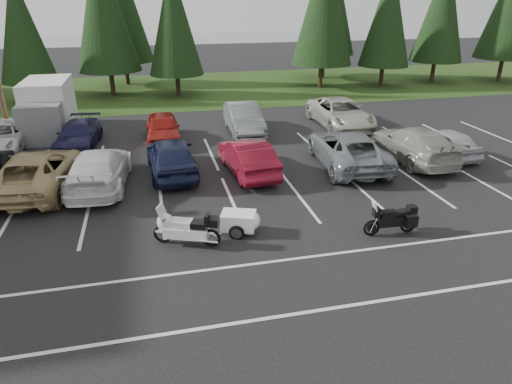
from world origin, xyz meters
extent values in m
plane|color=black|center=(0.00, 0.00, 0.00)|extent=(120.00, 120.00, 0.00)
cube|color=#253B12|center=(0.00, 24.00, 0.01)|extent=(80.00, 16.00, 0.01)
cube|color=slate|center=(4.00, 55.00, 0.00)|extent=(70.00, 50.00, 0.02)
cube|color=silver|center=(0.00, 2.00, 0.00)|extent=(32.00, 16.00, 0.01)
cylinder|color=#332316|center=(-10.50, 21.40, 1.06)|extent=(0.36, 0.36, 2.11)
cone|color=black|center=(-10.50, 21.40, 5.28)|extent=(3.87, 3.87, 7.48)
cylinder|color=#332316|center=(-5.00, 22.90, 1.31)|extent=(0.36, 0.36, 2.62)
cone|color=black|center=(-5.00, 22.90, 6.54)|extent=(4.80, 4.80, 9.27)
cylinder|color=#332316|center=(0.00, 21.60, 1.13)|extent=(0.36, 0.36, 2.26)
cone|color=black|center=(0.00, 21.60, 5.64)|extent=(4.14, 4.14, 7.99)
cylinder|color=#332316|center=(12.00, 22.10, 1.34)|extent=(0.36, 0.36, 2.69)
cone|color=black|center=(12.00, 22.10, 6.72)|extent=(4.93, 4.93, 9.52)
cylinder|color=#332316|center=(17.50, 21.80, 1.16)|extent=(0.36, 0.36, 2.33)
cone|color=black|center=(17.50, 21.80, 5.82)|extent=(4.27, 4.27, 8.24)
cylinder|color=#332316|center=(23.00, 22.60, 1.24)|extent=(0.36, 0.36, 2.47)
cone|color=black|center=(23.00, 22.60, 6.18)|extent=(4.53, 4.53, 8.76)
cylinder|color=#332316|center=(29.00, 21.30, 1.42)|extent=(0.36, 0.36, 2.83)
cylinder|color=#332316|center=(-4.00, 27.50, 1.36)|extent=(0.36, 0.36, 2.71)
cone|color=black|center=(-4.00, 27.50, 6.78)|extent=(4.97, 4.97, 9.61)
cylinder|color=#332316|center=(14.00, 26.80, 1.50)|extent=(0.36, 0.36, 3.00)
imported|color=tan|center=(-7.02, 4.01, 0.82)|extent=(3.24, 6.09, 1.63)
imported|color=white|center=(-4.56, 3.79, 0.80)|extent=(2.72, 5.68, 1.60)
imported|color=#181E3C|center=(-1.57, 4.60, 0.84)|extent=(2.24, 5.02, 1.68)
imported|color=maroon|center=(1.73, 3.90, 0.77)|extent=(2.04, 4.78, 1.53)
imported|color=gray|center=(6.47, 3.80, 0.81)|extent=(3.24, 6.09, 1.63)
imported|color=#9D9B90|center=(9.86, 3.83, 0.81)|extent=(2.31, 5.58, 1.62)
imported|color=#B8B8BD|center=(11.80, 4.06, 0.69)|extent=(1.88, 4.14, 1.38)
imported|color=silver|center=(-9.83, 9.99, 0.71)|extent=(2.38, 5.14, 1.43)
imported|color=#18183D|center=(-6.06, 9.56, 0.67)|extent=(2.32, 4.76, 1.33)
imported|color=maroon|center=(-1.72, 9.58, 0.76)|extent=(1.83, 4.47, 1.52)
imported|color=slate|center=(2.91, 10.36, 0.81)|extent=(1.84, 4.98, 1.63)
imported|color=#B6B5A7|center=(8.87, 10.31, 0.81)|extent=(2.68, 5.80, 1.61)
camera|label=1|loc=(-2.28, -14.85, 7.48)|focal=32.00mm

